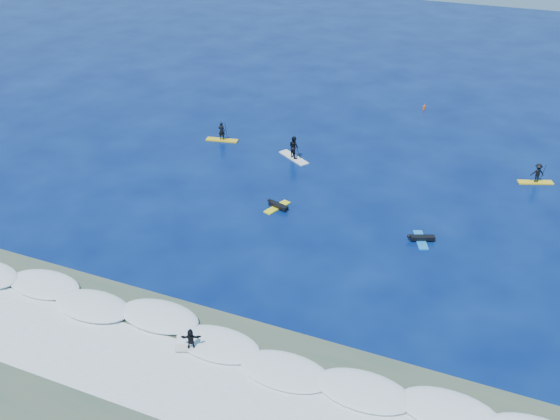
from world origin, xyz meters
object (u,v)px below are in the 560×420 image
at_px(sup_paddler_right, 537,174).
at_px(wave_surfer, 191,340).
at_px(prone_paddler_near, 277,206).
at_px(marker_buoy, 424,107).
at_px(prone_paddler_far, 421,239).
at_px(sup_paddler_left, 222,134).
at_px(sup_paddler_center, 294,149).

height_order(sup_paddler_right, wave_surfer, sup_paddler_right).
relative_size(sup_paddler_right, prone_paddler_near, 1.15).
bearing_deg(wave_surfer, marker_buoy, 60.10).
distance_m(prone_paddler_far, marker_buoy, 24.56).
height_order(sup_paddler_left, prone_paddler_near, sup_paddler_left).
xyz_separation_m(sup_paddler_right, wave_surfer, (-15.38, -26.94, -0.01)).
bearing_deg(marker_buoy, prone_paddler_far, -78.92).
relative_size(sup_paddler_right, prone_paddler_far, 1.14).
bearing_deg(prone_paddler_far, wave_surfer, 127.41).
relative_size(prone_paddler_near, wave_surfer, 1.34).
xyz_separation_m(sup_paddler_center, marker_buoy, (7.85, 15.53, -0.60)).
bearing_deg(sup_paddler_right, wave_surfer, -140.74).
height_order(prone_paddler_far, marker_buoy, marker_buoy).
xyz_separation_m(sup_paddler_center, prone_paddler_far, (12.57, -8.57, -0.69)).
xyz_separation_m(sup_paddler_left, sup_paddler_center, (7.30, -0.92, 0.24)).
relative_size(sup_paddler_left, sup_paddler_right, 1.07).
distance_m(sup_paddler_left, marker_buoy, 21.05).
height_order(sup_paddler_right, prone_paddler_near, sup_paddler_right).
xyz_separation_m(prone_paddler_far, marker_buoy, (-4.72, 24.10, 0.10)).
relative_size(prone_paddler_far, wave_surfer, 1.35).
xyz_separation_m(sup_paddler_center, prone_paddler_near, (2.01, -8.27, -0.70)).
distance_m(sup_paddler_right, marker_buoy, 16.71).
distance_m(sup_paddler_right, prone_paddler_far, 13.49).
xyz_separation_m(sup_paddler_center, sup_paddler_right, (19.12, 3.21, -0.13)).
height_order(sup_paddler_left, prone_paddler_far, sup_paddler_left).
distance_m(sup_paddler_left, sup_paddler_center, 7.36).
bearing_deg(marker_buoy, wave_surfer, -95.97).
bearing_deg(wave_surfer, prone_paddler_far, 35.86).
distance_m(prone_paddler_far, wave_surfer, 17.55).
bearing_deg(sup_paddler_center, wave_surfer, -47.95).
height_order(sup_paddler_center, prone_paddler_far, sup_paddler_center).
xyz_separation_m(prone_paddler_near, wave_surfer, (1.73, -15.46, 0.57)).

